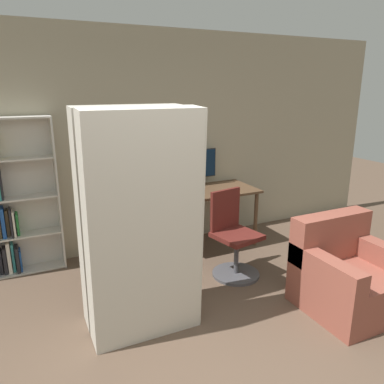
# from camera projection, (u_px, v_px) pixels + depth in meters

# --- Properties ---
(wall_back) EXTENTS (8.00, 0.06, 2.70)m
(wall_back) POSITION_uv_depth(u_px,v_px,m) (114.00, 145.00, 4.49)
(wall_back) COLOR tan
(wall_back) RESTS_ON ground
(desk) EXTENTS (1.31, 0.69, 0.75)m
(desk) POSITION_uv_depth(u_px,v_px,m) (205.00, 197.00, 4.78)
(desk) COLOR brown
(desk) RESTS_ON ground
(monitor) EXTENTS (0.54, 0.17, 0.49)m
(monitor) POSITION_uv_depth(u_px,v_px,m) (197.00, 165.00, 4.90)
(monitor) COLOR black
(monitor) RESTS_ON desk
(office_chair) EXTENTS (0.52, 0.52, 0.94)m
(office_chair) POSITION_uv_depth(u_px,v_px,m) (233.00, 241.00, 4.10)
(office_chair) COLOR #4C4C51
(office_chair) RESTS_ON ground
(bookshelf) EXTENTS (0.75, 0.25, 1.73)m
(bookshelf) POSITION_uv_depth(u_px,v_px,m) (14.00, 203.00, 4.06)
(bookshelf) COLOR beige
(bookshelf) RESTS_ON ground
(mattress_near) EXTENTS (0.90, 0.34, 1.89)m
(mattress_near) POSITION_uv_depth(u_px,v_px,m) (146.00, 230.00, 2.92)
(mattress_near) COLOR beige
(mattress_near) RESTS_ON ground
(mattress_far) EXTENTS (0.90, 0.30, 1.88)m
(mattress_far) POSITION_uv_depth(u_px,v_px,m) (133.00, 217.00, 3.20)
(mattress_far) COLOR beige
(mattress_far) RESTS_ON ground
(armchair) EXTENTS (0.85, 0.80, 0.85)m
(armchair) POSITION_uv_depth(u_px,v_px,m) (347.00, 275.00, 3.50)
(armchair) COLOR #934C3D
(armchair) RESTS_ON ground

